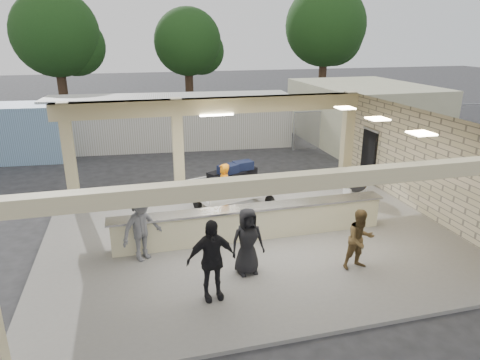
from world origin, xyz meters
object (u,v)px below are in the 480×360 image
object	(u,v)px
passenger_a	(360,240)
luggage_cart	(233,185)
car_white_a	(324,118)
car_dark	(294,116)
car_white_b	(371,114)
passenger_d	(247,241)
container_white	(171,121)
baggage_counter	(252,222)
baggage_handler	(224,190)
passenger_c	(142,227)
drum_fan	(356,180)
passenger_b	(211,260)

from	to	relation	value
passenger_a	luggage_cart	bearing A→B (deg)	111.13
car_white_a	car_dark	bearing A→B (deg)	44.80
luggage_cart	car_white_b	xyz separation A→B (m)	(12.69, 12.41, -0.31)
passenger_d	container_white	distance (m)	13.74
baggage_counter	car_dark	world-z (taller)	car_dark
baggage_counter	passenger_a	xyz separation A→B (m)	(2.16, -2.35, 0.31)
baggage_handler	car_white_a	xyz separation A→B (m)	(9.48, 12.50, -0.34)
passenger_a	passenger_c	xyz separation A→B (m)	(-5.33, 1.85, 0.13)
passenger_d	container_white	bearing A→B (deg)	86.57
luggage_cart	drum_fan	size ratio (longest dim) A/B	2.95
drum_fan	passenger_d	distance (m)	6.88
baggage_counter	container_white	size ratio (longest dim) A/B	0.64
baggage_counter	passenger_c	xyz separation A→B (m)	(-3.17, -0.50, 0.44)
baggage_handler	container_white	size ratio (longest dim) A/B	0.14
car_white_b	container_white	xyz separation A→B (m)	(-13.76, -2.82, 0.73)
drum_fan	passenger_b	world-z (taller)	passenger_b
car_white_b	car_dark	distance (m)	5.35
car_white_b	container_white	distance (m)	14.06
passenger_c	car_white_a	xyz separation A→B (m)	(12.19, 14.78, -0.37)
passenger_d	container_white	xyz separation A→B (m)	(-0.44, 13.73, 0.41)
car_white_a	car_white_b	size ratio (longest dim) A/B	1.12
luggage_cart	passenger_c	bearing A→B (deg)	-155.61
car_white_b	container_white	size ratio (longest dim) A/B	0.32
baggage_handler	car_white_b	distance (m)	18.42
passenger_b	car_white_b	distance (m)	22.59
baggage_counter	passenger_c	size ratio (longest dim) A/B	4.40
car_white_a	baggage_counter	bearing A→B (deg)	135.99
container_white	passenger_c	bearing A→B (deg)	-94.55
baggage_counter	luggage_cart	distance (m)	2.31
baggage_counter	car_white_b	bearing A→B (deg)	49.26
luggage_cart	container_white	distance (m)	9.66
baggage_counter	passenger_b	xyz separation A→B (m)	(-1.74, -2.70, 0.48)
passenger_b	container_white	distance (m)	14.60
baggage_handler	car_dark	distance (m)	15.69
luggage_cart	car_dark	bearing A→B (deg)	43.37
drum_fan	car_white_b	size ratio (longest dim) A/B	0.26
drum_fan	passenger_d	world-z (taller)	passenger_d
baggage_handler	car_white_a	size ratio (longest dim) A/B	0.39
car_white_b	car_dark	world-z (taller)	car_white_b
container_white	luggage_cart	bearing A→B (deg)	-78.73
luggage_cart	passenger_b	size ratio (longest dim) A/B	1.62
passenger_d	car_white_a	distance (m)	18.81
drum_fan	car_white_a	size ratio (longest dim) A/B	0.23
luggage_cart	car_white_a	distance (m)	15.03
baggage_handler	car_white_a	world-z (taller)	baggage_handler
baggage_counter	passenger_d	size ratio (longest dim) A/B	4.73
baggage_counter	container_white	distance (m)	11.95
container_white	baggage_counter	bearing A→B (deg)	-79.77
passenger_c	car_white_a	bearing A→B (deg)	17.47
passenger_d	car_white_b	bearing A→B (deg)	45.92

